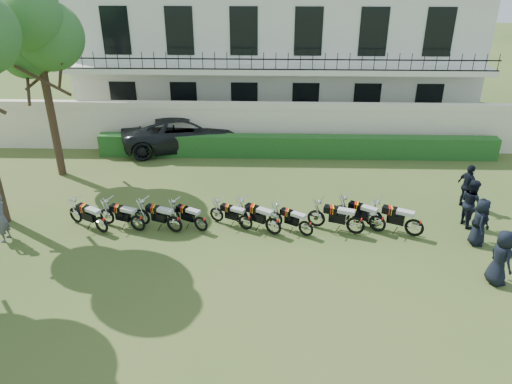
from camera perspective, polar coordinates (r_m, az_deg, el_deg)
ground at (r=16.55m, az=2.23°, el=-5.55°), size 100.00×100.00×0.00m
perimeter_wall at (r=23.29m, az=2.17°, el=7.51°), size 30.00×0.35×2.30m
hedge at (r=22.80m, az=4.67°, el=5.22°), size 18.00×0.60×1.00m
building at (r=28.41m, az=2.20°, el=16.34°), size 20.40×9.60×7.40m
tree_west_near at (r=21.10m, az=-23.83°, el=16.58°), size 3.40×3.20×7.90m
motorcycle_0 at (r=17.50m, az=-17.30°, el=-3.16°), size 1.65×1.00×1.01m
motorcycle_1 at (r=17.27m, az=-13.40°, el=-3.07°), size 1.75×0.80×1.00m
motorcycle_2 at (r=16.95m, az=-9.32°, el=-3.22°), size 1.79×0.84×1.03m
motorcycle_3 at (r=16.91m, az=-6.34°, el=-3.26°), size 1.55×0.90×0.93m
motorcycle_4 at (r=16.91m, az=-1.20°, el=-3.08°), size 1.56×0.85×0.92m
motorcycle_5 at (r=16.60m, az=2.00°, el=-3.47°), size 1.71×1.07×1.05m
motorcycle_6 at (r=16.63m, az=5.75°, el=-3.76°), size 1.52×0.98×0.94m
motorcycle_7 at (r=16.94m, az=11.35°, el=-3.32°), size 1.90×0.84×1.08m
motorcycle_8 at (r=17.25m, az=13.75°, el=-3.08°), size 1.66×1.09×1.04m
motorcycle_9 at (r=17.30m, az=17.70°, el=-3.45°), size 1.85×0.99×1.09m
suv at (r=23.94m, az=-8.18°, el=6.87°), size 6.28×4.08×1.61m
inspector at (r=18.14m, az=-27.18°, el=-2.63°), size 0.42×0.63×1.68m
officer_0 at (r=15.78m, az=26.18°, el=-6.74°), size 0.70×0.93×1.71m
officer_2 at (r=17.50m, az=24.14°, el=-3.10°), size 0.60×1.02×1.63m
officer_3 at (r=17.50m, az=24.21°, el=-3.14°), size 0.70×0.89×1.61m
officer_4 at (r=18.53m, az=23.39°, el=-1.14°), size 0.78×0.93×1.71m
officer_5 at (r=19.74m, az=23.05°, el=0.59°), size 0.72×1.07×1.68m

